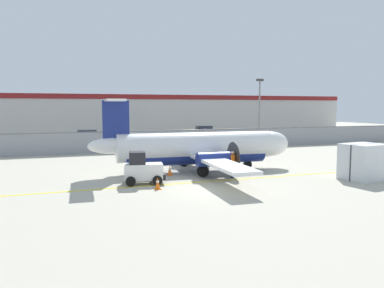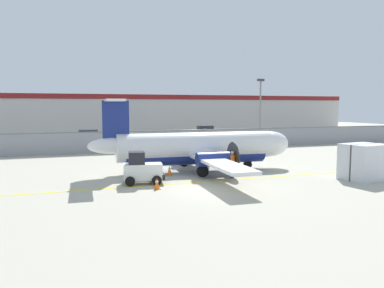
{
  "view_description": "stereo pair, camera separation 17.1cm",
  "coord_description": "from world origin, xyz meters",
  "px_view_note": "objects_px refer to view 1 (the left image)",
  "views": [
    {
      "loc": [
        -7.96,
        -18.42,
        4.46
      ],
      "look_at": [
        0.9,
        6.59,
        1.8
      ],
      "focal_mm": 35.0,
      "sensor_mm": 36.0,
      "label": 1
    },
    {
      "loc": [
        -7.79,
        -18.48,
        4.46
      ],
      "look_at": [
        0.9,
        6.59,
        1.8
      ],
      "focal_mm": 35.0,
      "sensor_mm": 36.0,
      "label": 2
    }
  ],
  "objects_px": {
    "cargo_container": "(364,162)",
    "parked_car_3": "(203,131)",
    "baggage_tug": "(142,169)",
    "traffic_cone_near_right": "(158,184)",
    "parked_car_1": "(86,136)",
    "traffic_cone_near_left": "(170,170)",
    "parked_car_0": "(12,141)",
    "apron_light_pole": "(259,108)",
    "commuter_airplane": "(200,148)",
    "ground_crew_worker": "(233,163)",
    "parked_car_2": "(163,137)"
  },
  "relations": [
    {
      "from": "cargo_container",
      "to": "parked_car_3",
      "type": "height_order",
      "value": "cargo_container"
    },
    {
      "from": "parked_car_3",
      "to": "baggage_tug",
      "type": "bearing_deg",
      "value": 68.65
    },
    {
      "from": "traffic_cone_near_right",
      "to": "parked_car_1",
      "type": "xyz_separation_m",
      "value": [
        -1.95,
        26.9,
        0.58
      ]
    },
    {
      "from": "baggage_tug",
      "to": "cargo_container",
      "type": "xyz_separation_m",
      "value": [
        13.04,
        -3.24,
        0.24
      ]
    },
    {
      "from": "traffic_cone_near_left",
      "to": "parked_car_3",
      "type": "relative_size",
      "value": 0.15
    },
    {
      "from": "traffic_cone_near_right",
      "to": "parked_car_0",
      "type": "relative_size",
      "value": 0.15
    },
    {
      "from": "traffic_cone_near_left",
      "to": "apron_light_pole",
      "type": "height_order",
      "value": "apron_light_pole"
    },
    {
      "from": "parked_car_0",
      "to": "parked_car_1",
      "type": "height_order",
      "value": "same"
    },
    {
      "from": "cargo_container",
      "to": "traffic_cone_near_left",
      "type": "bearing_deg",
      "value": 144.63
    },
    {
      "from": "parked_car_0",
      "to": "parked_car_3",
      "type": "height_order",
      "value": "same"
    },
    {
      "from": "parked_car_1",
      "to": "commuter_airplane",
      "type": "bearing_deg",
      "value": 109.78
    },
    {
      "from": "commuter_airplane",
      "to": "parked_car_1",
      "type": "xyz_separation_m",
      "value": [
        -6.17,
        22.27,
        -0.71
      ]
    },
    {
      "from": "cargo_container",
      "to": "traffic_cone_near_right",
      "type": "height_order",
      "value": "cargo_container"
    },
    {
      "from": "ground_crew_worker",
      "to": "parked_car_0",
      "type": "relative_size",
      "value": 0.4
    },
    {
      "from": "cargo_container",
      "to": "ground_crew_worker",
      "type": "bearing_deg",
      "value": 147.53
    },
    {
      "from": "traffic_cone_near_left",
      "to": "parked_car_2",
      "type": "distance_m",
      "value": 19.6
    },
    {
      "from": "ground_crew_worker",
      "to": "parked_car_0",
      "type": "bearing_deg",
      "value": -19.89
    },
    {
      "from": "commuter_airplane",
      "to": "parked_car_2",
      "type": "bearing_deg",
      "value": 85.49
    },
    {
      "from": "parked_car_0",
      "to": "parked_car_2",
      "type": "bearing_deg",
      "value": -3.08
    },
    {
      "from": "parked_car_3",
      "to": "parked_car_0",
      "type": "bearing_deg",
      "value": 24.82
    },
    {
      "from": "ground_crew_worker",
      "to": "parked_car_1",
      "type": "xyz_separation_m",
      "value": [
        -7.19,
        25.27,
        -0.06
      ]
    },
    {
      "from": "traffic_cone_near_left",
      "to": "apron_light_pole",
      "type": "bearing_deg",
      "value": 40.39
    },
    {
      "from": "commuter_airplane",
      "to": "parked_car_1",
      "type": "height_order",
      "value": "commuter_airplane"
    },
    {
      "from": "ground_crew_worker",
      "to": "parked_car_3",
      "type": "bearing_deg",
      "value": -72.45
    },
    {
      "from": "baggage_tug",
      "to": "cargo_container",
      "type": "distance_m",
      "value": 13.43
    },
    {
      "from": "traffic_cone_near_left",
      "to": "parked_car_0",
      "type": "bearing_deg",
      "value": 120.6
    },
    {
      "from": "parked_car_0",
      "to": "parked_car_3",
      "type": "relative_size",
      "value": 0.98
    },
    {
      "from": "parked_car_0",
      "to": "parked_car_1",
      "type": "relative_size",
      "value": 0.99
    },
    {
      "from": "traffic_cone_near_right",
      "to": "apron_light_pole",
      "type": "height_order",
      "value": "apron_light_pole"
    },
    {
      "from": "cargo_container",
      "to": "parked_car_1",
      "type": "height_order",
      "value": "cargo_container"
    },
    {
      "from": "parked_car_3",
      "to": "apron_light_pole",
      "type": "xyz_separation_m",
      "value": [
        -0.3,
        -16.7,
        3.41
      ]
    },
    {
      "from": "parked_car_1",
      "to": "parked_car_2",
      "type": "height_order",
      "value": "same"
    },
    {
      "from": "commuter_airplane",
      "to": "parked_car_2",
      "type": "relative_size",
      "value": 3.82
    },
    {
      "from": "commuter_airplane",
      "to": "parked_car_0",
      "type": "bearing_deg",
      "value": 129.49
    },
    {
      "from": "ground_crew_worker",
      "to": "parked_car_2",
      "type": "xyz_separation_m",
      "value": [
        1.23,
        21.19,
        -0.06
      ]
    },
    {
      "from": "cargo_container",
      "to": "parked_car_1",
      "type": "xyz_separation_m",
      "value": [
        -14.52,
        28.44,
        -0.21
      ]
    },
    {
      "from": "ground_crew_worker",
      "to": "parked_car_2",
      "type": "height_order",
      "value": "same"
    },
    {
      "from": "parked_car_1",
      "to": "apron_light_pole",
      "type": "xyz_separation_m",
      "value": [
        16.43,
        -12.29,
        3.41
      ]
    },
    {
      "from": "commuter_airplane",
      "to": "traffic_cone_near_right",
      "type": "bearing_deg",
      "value": -129.79
    },
    {
      "from": "traffic_cone_near_left",
      "to": "parked_car_1",
      "type": "height_order",
      "value": "parked_car_1"
    },
    {
      "from": "cargo_container",
      "to": "traffic_cone_near_left",
      "type": "xyz_separation_m",
      "value": [
        -10.79,
        5.34,
        -0.79
      ]
    },
    {
      "from": "parked_car_1",
      "to": "parked_car_3",
      "type": "bearing_deg",
      "value": -160.92
    },
    {
      "from": "cargo_container",
      "to": "parked_car_2",
      "type": "bearing_deg",
      "value": 95.0
    },
    {
      "from": "commuter_airplane",
      "to": "ground_crew_worker",
      "type": "relative_size",
      "value": 9.44
    },
    {
      "from": "parked_car_1",
      "to": "apron_light_pole",
      "type": "height_order",
      "value": "apron_light_pole"
    },
    {
      "from": "ground_crew_worker",
      "to": "parked_car_2",
      "type": "relative_size",
      "value": 0.4
    },
    {
      "from": "parked_car_3",
      "to": "cargo_container",
      "type": "bearing_deg",
      "value": 92.04
    },
    {
      "from": "parked_car_2",
      "to": "parked_car_0",
      "type": "bearing_deg",
      "value": -0.48
    },
    {
      "from": "parked_car_3",
      "to": "ground_crew_worker",
      "type": "bearing_deg",
      "value": 78.08
    },
    {
      "from": "traffic_cone_near_left",
      "to": "parked_car_0",
      "type": "distance_m",
      "value": 22.27
    }
  ]
}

